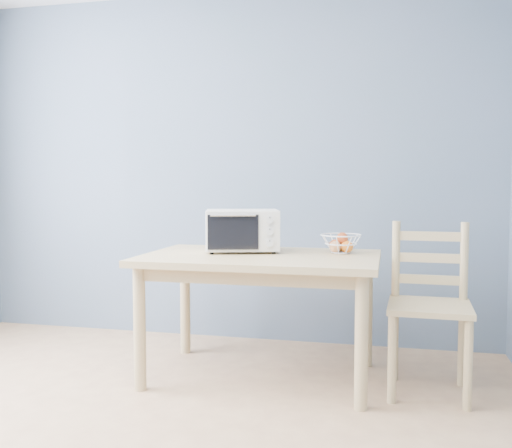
% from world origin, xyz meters
% --- Properties ---
extents(room, '(4.01, 4.51, 2.61)m').
position_xyz_m(room, '(0.00, 0.00, 1.30)').
color(room, tan).
rests_on(room, ground).
extents(dining_table, '(1.40, 0.90, 0.75)m').
position_xyz_m(dining_table, '(0.45, 1.41, 0.65)').
color(dining_table, tan).
rests_on(dining_table, ground).
extents(toaster_oven, '(0.52, 0.44, 0.26)m').
position_xyz_m(toaster_oven, '(0.29, 1.52, 0.89)').
color(toaster_oven, silver).
rests_on(toaster_oven, dining_table).
extents(fruit_basket, '(0.28, 0.28, 0.13)m').
position_xyz_m(fruit_basket, '(0.91, 1.60, 0.81)').
color(fruit_basket, white).
rests_on(fruit_basket, dining_table).
extents(dining_chair, '(0.46, 0.46, 0.96)m').
position_xyz_m(dining_chair, '(1.43, 1.40, 0.47)').
color(dining_chair, tan).
rests_on(dining_chair, ground).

